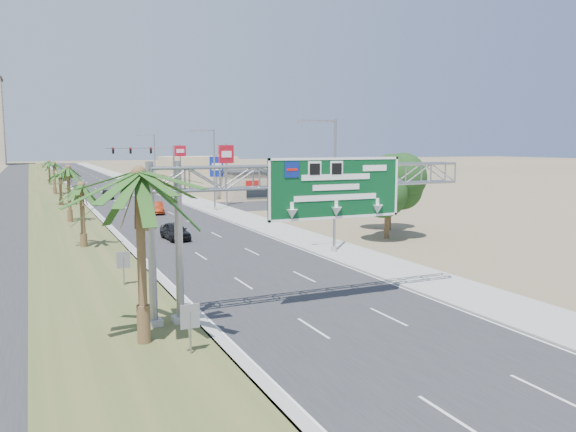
# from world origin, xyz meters

# --- Properties ---
(ground) EXTENTS (600.00, 600.00, 0.00)m
(ground) POSITION_xyz_m (0.00, 0.00, 0.00)
(ground) COLOR #8C7A59
(ground) RESTS_ON ground
(road) EXTENTS (12.00, 300.00, 0.02)m
(road) POSITION_xyz_m (0.00, 110.00, 0.01)
(road) COLOR #28282B
(road) RESTS_ON ground
(sidewalk_right) EXTENTS (4.00, 300.00, 0.10)m
(sidewalk_right) POSITION_xyz_m (8.50, 110.00, 0.05)
(sidewalk_right) COLOR #9E9B93
(sidewalk_right) RESTS_ON ground
(median_grass) EXTENTS (7.00, 300.00, 0.12)m
(median_grass) POSITION_xyz_m (-10.00, 110.00, 0.06)
(median_grass) COLOR #3F5425
(median_grass) RESTS_ON ground
(opposing_road) EXTENTS (8.00, 300.00, 0.02)m
(opposing_road) POSITION_xyz_m (-17.00, 110.00, 0.01)
(opposing_road) COLOR #28282B
(opposing_road) RESTS_ON ground
(sign_gantry) EXTENTS (16.75, 1.24, 7.50)m
(sign_gantry) POSITION_xyz_m (-1.06, 9.93, 6.06)
(sign_gantry) COLOR gray
(sign_gantry) RESTS_ON ground
(palm_near) EXTENTS (5.70, 5.70, 8.35)m
(palm_near) POSITION_xyz_m (-9.20, 8.00, 6.93)
(palm_near) COLOR brown
(palm_near) RESTS_ON ground
(palm_row_b) EXTENTS (3.99, 3.99, 5.95)m
(palm_row_b) POSITION_xyz_m (-9.50, 32.00, 4.90)
(palm_row_b) COLOR brown
(palm_row_b) RESTS_ON ground
(palm_row_c) EXTENTS (3.99, 3.99, 6.75)m
(palm_row_c) POSITION_xyz_m (-9.50, 48.00, 5.66)
(palm_row_c) COLOR brown
(palm_row_c) RESTS_ON ground
(palm_row_d) EXTENTS (3.99, 3.99, 5.45)m
(palm_row_d) POSITION_xyz_m (-9.50, 66.00, 4.42)
(palm_row_d) COLOR brown
(palm_row_d) RESTS_ON ground
(palm_row_e) EXTENTS (3.99, 3.99, 6.15)m
(palm_row_e) POSITION_xyz_m (-9.50, 85.00, 5.09)
(palm_row_e) COLOR brown
(palm_row_e) RESTS_ON ground
(palm_row_f) EXTENTS (3.99, 3.99, 5.75)m
(palm_row_f) POSITION_xyz_m (-9.50, 110.00, 4.71)
(palm_row_f) COLOR brown
(palm_row_f) RESTS_ON ground
(streetlight_near) EXTENTS (3.27, 0.44, 10.00)m
(streetlight_near) POSITION_xyz_m (7.30, 22.00, 4.69)
(streetlight_near) COLOR gray
(streetlight_near) RESTS_ON ground
(streetlight_mid) EXTENTS (3.27, 0.44, 10.00)m
(streetlight_mid) POSITION_xyz_m (7.30, 52.00, 4.69)
(streetlight_mid) COLOR gray
(streetlight_mid) RESTS_ON ground
(streetlight_far) EXTENTS (3.27, 0.44, 10.00)m
(streetlight_far) POSITION_xyz_m (7.30, 88.00, 4.69)
(streetlight_far) COLOR gray
(streetlight_far) RESTS_ON ground
(signal_mast) EXTENTS (10.28, 0.71, 8.00)m
(signal_mast) POSITION_xyz_m (5.17, 71.97, 4.85)
(signal_mast) COLOR gray
(signal_mast) RESTS_ON ground
(store_building) EXTENTS (18.00, 10.00, 4.00)m
(store_building) POSITION_xyz_m (22.00, 66.00, 2.00)
(store_building) COLOR tan
(store_building) RESTS_ON ground
(oak_near) EXTENTS (4.50, 4.50, 6.80)m
(oak_near) POSITION_xyz_m (15.00, 26.00, 4.53)
(oak_near) COLOR brown
(oak_near) RESTS_ON ground
(oak_far) EXTENTS (3.50, 3.50, 5.60)m
(oak_far) POSITION_xyz_m (18.00, 30.00, 3.82)
(oak_far) COLOR brown
(oak_far) RESTS_ON ground
(median_signback_a) EXTENTS (0.75, 0.08, 2.08)m
(median_signback_a) POSITION_xyz_m (-7.80, 6.00, 1.45)
(median_signback_a) COLOR gray
(median_signback_a) RESTS_ON ground
(median_signback_b) EXTENTS (0.75, 0.08, 2.08)m
(median_signback_b) POSITION_xyz_m (-8.50, 18.00, 1.45)
(median_signback_b) COLOR gray
(median_signback_b) RESTS_ON ground
(building_distant_right) EXTENTS (20.00, 12.00, 5.00)m
(building_distant_right) POSITION_xyz_m (30.00, 140.00, 2.50)
(building_distant_right) COLOR tan
(building_distant_right) RESTS_ON ground
(car_left_lane) EXTENTS (2.08, 4.49, 1.49)m
(car_left_lane) POSITION_xyz_m (-2.00, 32.94, 0.74)
(car_left_lane) COLOR black
(car_left_lane) RESTS_ON ground
(car_mid_lane) EXTENTS (1.93, 4.43, 1.42)m
(car_mid_lane) POSITION_xyz_m (0.30, 52.12, 0.71)
(car_mid_lane) COLOR maroon
(car_mid_lane) RESTS_ON ground
(car_right_lane) EXTENTS (2.43, 4.86, 1.32)m
(car_right_lane) POSITION_xyz_m (3.29, 76.34, 0.66)
(car_right_lane) COLOR gray
(car_right_lane) RESTS_ON ground
(car_far) EXTENTS (2.16, 4.54, 1.28)m
(car_far) POSITION_xyz_m (-2.63, 73.90, 0.64)
(car_far) COLOR black
(car_far) RESTS_ON ground
(pole_sign_red_near) EXTENTS (2.34, 1.16, 8.30)m
(pole_sign_red_near) POSITION_xyz_m (10.78, 57.20, 6.47)
(pole_sign_red_near) COLOR gray
(pole_sign_red_near) RESTS_ON ground
(pole_sign_blue) EXTENTS (2.02, 0.57, 6.64)m
(pole_sign_blue) POSITION_xyz_m (12.08, 65.77, 4.74)
(pole_sign_blue) COLOR gray
(pole_sign_blue) RESTS_ON ground
(pole_sign_red_far) EXTENTS (2.15, 1.12, 8.24)m
(pole_sign_red_far) POSITION_xyz_m (9.86, 78.64, 6.50)
(pole_sign_red_far) COLOR gray
(pole_sign_red_far) RESTS_ON ground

